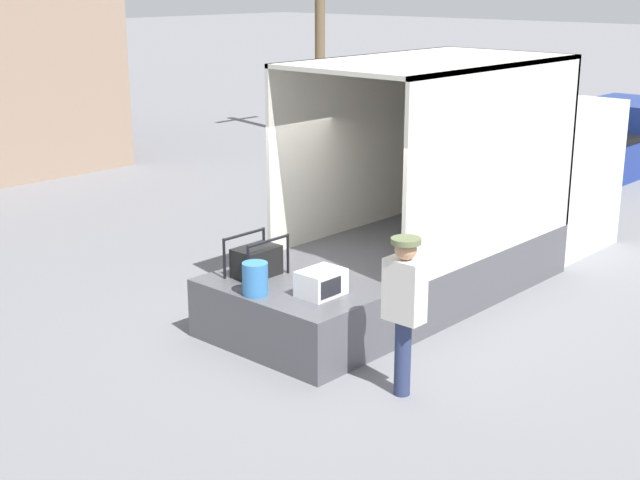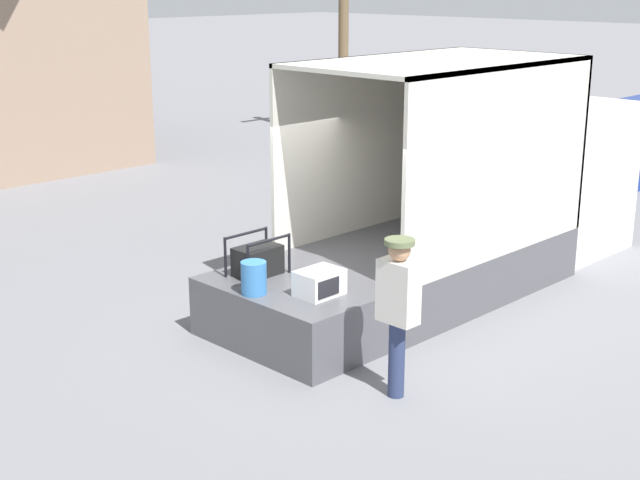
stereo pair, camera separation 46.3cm
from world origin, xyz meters
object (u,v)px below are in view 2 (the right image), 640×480
Objects in this scene: box_truck at (500,200)px; orange_bucket at (254,278)px; worker_person at (398,301)px; pickup_truck_blue at (640,144)px; portable_generator at (259,260)px; microwave at (319,283)px; utility_pole at (344,1)px.

orange_bucket is (-5.03, 0.08, -0.09)m from box_truck.
pickup_truck_blue is at bearing 15.41° from worker_person.
portable_generator is at bearing 43.80° from orange_bucket.
box_truck is 5.03m from orange_bucket.
portable_generator is 12.93m from pickup_truck_blue.
utility_pole reaches higher than microwave.
worker_person is at bearing -80.97° from orange_bucket.
worker_person is at bearing -164.59° from pickup_truck_blue.
worker_person is 13.58m from pickup_truck_blue.
box_truck is 4.54m from microwave.
portable_generator is at bearing 89.79° from microwave.
microwave is 1.41m from worker_person.
utility_pole is at bearing 39.48° from orange_bucket.
worker_person is 0.34× the size of pickup_truck_blue.
worker_person is at bearing -98.36° from microwave.
portable_generator is at bearing -140.74° from utility_pole.
pickup_truck_blue is 0.72× the size of utility_pole.
worker_person reaches higher than pickup_truck_blue.
box_truck reaches higher than portable_generator.
orange_bucket is at bearing -173.05° from pickup_truck_blue.
box_truck is 15.61× the size of orange_bucket.
portable_generator is 0.14× the size of pickup_truck_blue.
orange_bucket is (-0.52, -0.50, 0.00)m from portable_generator.
utility_pole reaches higher than portable_generator.
microwave is 0.07× the size of utility_pole.
worker_person is (-0.21, -2.47, 0.15)m from portable_generator.
utility_pole is at bearing 39.26° from portable_generator.
utility_pole reaches higher than worker_person.
box_truck is at bearing -168.44° from pickup_truck_blue.
portable_generator is 2.48m from worker_person.
pickup_truck_blue is at bearing 9.80° from microwave.
utility_pole is (11.56, 9.52, 2.84)m from orange_bucket.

